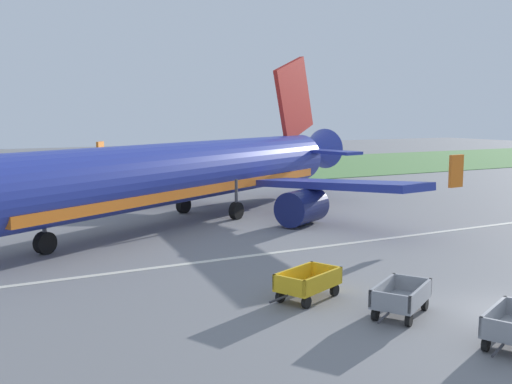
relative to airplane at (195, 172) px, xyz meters
The scene contains 5 objects.
grass_strip 29.73m from the airplane, 85.27° to the left, with size 220.00×28.00×0.06m, color #518442.
apron_stripe 11.27m from the airplane, 77.02° to the right, with size 120.00×0.36×0.01m, color silver.
airplane is the anchor object (origin of this frame).
baggage_cart_fourth_in_row 20.67m from the airplane, 92.87° to the right, with size 3.42×2.49×1.07m.
baggage_cart_far_end 17.91m from the airplane, 99.13° to the right, with size 3.56×2.26×1.07m.
Camera 1 is at (-17.07, -13.20, 6.78)m, focal length 42.25 mm.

